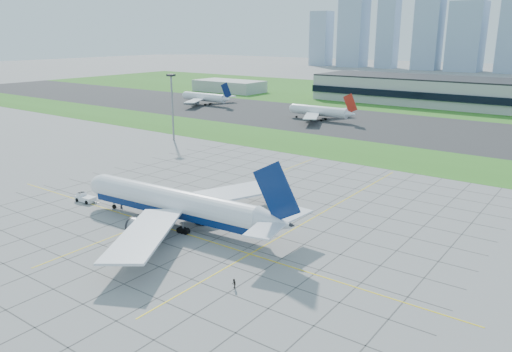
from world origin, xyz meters
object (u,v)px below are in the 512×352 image
at_px(crew_far, 234,284).
at_px(pushback_tug, 85,198).
at_px(airliner, 176,204).
at_px(light_mast, 172,99).
at_px(distant_jet_1, 320,111).
at_px(distant_jet_0, 205,97).
at_px(crew_near, 122,207).

bearing_deg(crew_far, pushback_tug, -146.28).
bearing_deg(airliner, crew_far, -32.25).
bearing_deg(light_mast, distant_jet_1, 72.29).
xyz_separation_m(light_mast, distant_jet_1, (23.92, 74.88, -11.70)).
height_order(pushback_tug, distant_jet_0, distant_jet_0).
relative_size(light_mast, pushback_tug, 3.26).
distance_m(light_mast, crew_near, 83.08).
bearing_deg(distant_jet_1, crew_far, -65.58).
height_order(crew_near, crew_far, crew_far).
bearing_deg(airliner, light_mast, 131.57).
relative_size(light_mast, airliner, 0.45).
xyz_separation_m(crew_near, crew_far, (45.22, -13.79, 0.01)).
xyz_separation_m(pushback_tug, crew_near, (12.61, 1.17, -0.10)).
bearing_deg(pushback_tug, distant_jet_1, 90.79).
bearing_deg(light_mast, distant_jet_0, 124.72).
distance_m(pushback_tug, distant_jet_1, 142.14).
bearing_deg(airliner, distant_jet_0, 125.84).
relative_size(light_mast, distant_jet_1, 0.60).
relative_size(crew_near, crew_far, 0.99).
bearing_deg(light_mast, crew_far, -40.18).
xyz_separation_m(airliner, crew_near, (-17.22, -1.17, -4.03)).
bearing_deg(distant_jet_1, pushback_tug, -85.08).
distance_m(light_mast, crew_far, 123.90).
xyz_separation_m(light_mast, pushback_tug, (36.11, -66.70, -15.22)).
height_order(light_mast, crew_far, light_mast).
bearing_deg(distant_jet_1, crew_near, -79.98).
relative_size(pushback_tug, distant_jet_1, 0.18).
distance_m(airliner, crew_far, 32.00).
xyz_separation_m(crew_far, distant_jet_0, (-151.27, 162.06, 3.61)).
bearing_deg(crew_near, pushback_tug, 126.43).
bearing_deg(distant_jet_1, light_mast, -107.71).
height_order(light_mast, distant_jet_1, light_mast).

